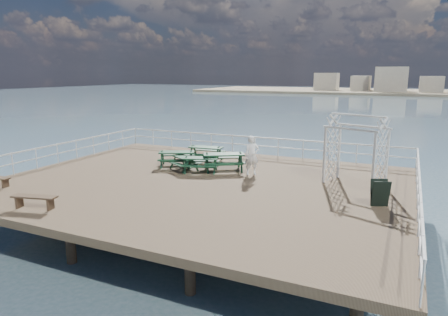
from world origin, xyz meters
The scene contains 12 objects.
ground centered at (0.00, 0.00, -0.15)m, with size 18.00×14.00×0.30m, color brown.
sea_backdrop centered at (12.54, 134.07, -0.51)m, with size 300.00×300.00×9.20m.
railing centered at (-0.07, 2.57, 0.87)m, with size 17.77×13.76×1.10m.
picnic_table_a centered at (-2.64, 2.18, 0.57)m, with size 2.30×2.13×0.89m.
picnic_table_b centered at (-1.86, 4.01, 0.58)m, with size 2.01×1.69×0.91m.
picnic_table_c centered at (0.01, 2.38, 0.63)m, with size 2.57×2.44×0.99m.
picnic_table_d centered at (-1.89, 1.66, 0.49)m, with size 1.99×1.88×0.76m.
picnic_table_e centered at (-0.88, 1.58, 0.54)m, with size 2.09×1.88×0.84m.
flat_bench_far centered at (-3.77, -5.80, 0.36)m, with size 1.73×0.80×0.48m.
trellis_arbor centered at (6.32, 2.43, 1.38)m, with size 2.80×2.12×3.10m.
sandwich_board centered at (7.58, -0.26, 0.50)m, with size 0.75×0.66×1.03m.
person centered at (1.60, 2.17, 0.95)m, with size 0.69×0.45×1.90m, color white.
Camera 1 is at (8.29, -15.44, 4.84)m, focal length 32.00 mm.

